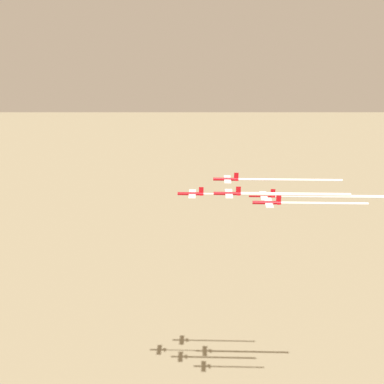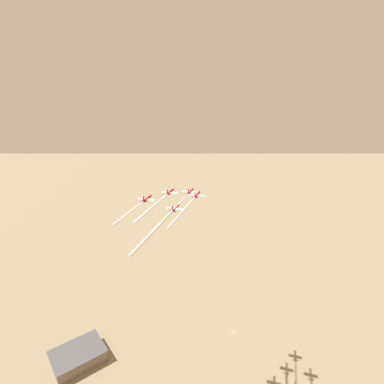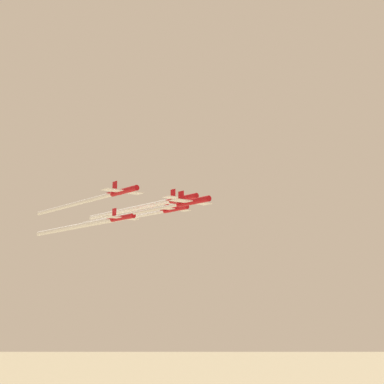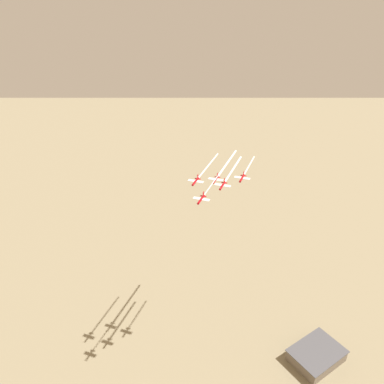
% 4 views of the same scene
% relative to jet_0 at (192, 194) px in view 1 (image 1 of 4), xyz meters
% --- Properties ---
extents(jet_0, '(9.73, 9.57, 3.53)m').
position_rel_jet_0_xyz_m(jet_0, '(0.00, 0.00, 0.00)').
color(jet_0, '#B20C14').
extents(jet_1, '(9.73, 9.57, 3.53)m').
position_rel_jet_0_xyz_m(jet_1, '(-16.67, -1.64, 3.49)').
color(jet_1, '#B20C14').
extents(jet_2, '(9.73, 9.57, 3.53)m').
position_rel_jet_0_xyz_m(jet_2, '(-6.67, -15.36, 3.40)').
color(jet_2, '#B20C14').
extents(jet_3, '(9.73, 9.57, 3.53)m').
position_rel_jet_0_xyz_m(jet_3, '(-33.34, -3.27, 3.26)').
color(jet_3, '#B20C14').
extents(jet_4, '(9.73, 9.57, 3.53)m').
position_rel_jet_0_xyz_m(jet_4, '(-23.34, -17.00, -0.54)').
color(jet_4, '#B20C14').
extents(smoke_trail_0, '(37.03, 27.24, 0.70)m').
position_rel_jet_0_xyz_m(smoke_trail_0, '(-22.21, -16.18, -0.05)').
color(smoke_trail_0, white).
extents(smoke_trail_1, '(34.92, 25.93, 1.30)m').
position_rel_jet_0_xyz_m(smoke_trail_1, '(-37.65, -16.92, 3.44)').
color(smoke_trail_1, white).
extents(smoke_trail_2, '(35.34, 26.12, 0.99)m').
position_rel_jet_0_xyz_m(smoke_trail_2, '(-27.95, -30.87, 3.35)').
color(smoke_trail_2, white).
extents(smoke_trail_3, '(26.56, 19.70, 0.93)m').
position_rel_jet_0_xyz_m(smoke_trail_3, '(-50.25, -15.59, 3.21)').
color(smoke_trail_3, white).
extents(smoke_trail_4, '(39.82, 29.54, 1.38)m').
position_rel_jet_0_xyz_m(smoke_trail_4, '(-46.75, -34.06, -0.59)').
color(smoke_trail_4, white).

